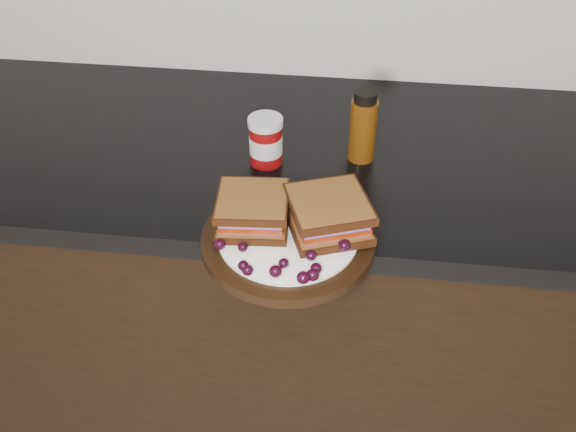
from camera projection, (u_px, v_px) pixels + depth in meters
The scene contains 30 objects.
base_cabinets at pixel (288, 308), 1.56m from camera, with size 3.96×0.58×0.86m, color black.
countertop at pixel (288, 154), 1.28m from camera, with size 3.98×0.60×0.04m, color black.
plate at pixel (288, 240), 1.03m from camera, with size 0.28×0.28×0.02m, color black.
sandwich_left at pixel (253, 210), 1.03m from camera, with size 0.11×0.11×0.05m, color brown, non-canonical shape.
sandwich_right at pixel (329, 214), 1.02m from camera, with size 0.12×0.12×0.06m, color brown, non-canonical shape.
grape_0 at pixel (220, 244), 0.99m from camera, with size 0.02×0.02×0.02m, color black.
grape_1 at pixel (243, 247), 0.99m from camera, with size 0.02×0.02×0.01m, color black.
grape_2 at pixel (243, 266), 0.95m from camera, with size 0.02×0.02×0.02m, color black.
grape_3 at pixel (248, 270), 0.95m from camera, with size 0.02×0.02×0.02m, color black.
grape_4 at pixel (275, 271), 0.94m from camera, with size 0.02×0.02×0.02m, color black.
grape_5 at pixel (284, 263), 0.96m from camera, with size 0.02×0.02×0.01m, color black.
grape_6 at pixel (303, 278), 0.93m from camera, with size 0.02×0.02×0.02m, color black.
grape_7 at pixel (313, 275), 0.94m from camera, with size 0.02×0.02×0.02m, color black.
grape_8 at pixel (316, 268), 0.95m from camera, with size 0.02×0.02×0.02m, color black.
grape_9 at pixel (311, 255), 0.97m from camera, with size 0.02×0.02×0.02m, color black.
grape_10 at pixel (344, 245), 0.99m from camera, with size 0.02×0.02×0.02m, color black.
grape_11 at pixel (336, 237), 1.00m from camera, with size 0.02×0.02×0.02m, color black.
grape_12 at pixel (337, 234), 1.01m from camera, with size 0.02×0.02×0.02m, color black.
grape_13 at pixel (344, 218), 1.04m from camera, with size 0.02×0.02×0.02m, color black.
grape_14 at pixel (324, 215), 1.05m from camera, with size 0.01×0.01×0.01m, color black.
grape_15 at pixel (273, 215), 1.04m from camera, with size 0.02×0.02×0.02m, color black.
grape_16 at pixel (248, 212), 1.05m from camera, with size 0.02×0.02×0.02m, color black.
grape_17 at pixel (248, 214), 1.04m from camera, with size 0.02×0.02×0.02m, color black.
grape_18 at pixel (228, 224), 1.02m from camera, with size 0.02×0.02×0.02m, color black.
grape_19 at pixel (231, 226), 1.02m from camera, with size 0.02×0.02×0.02m, color black.
grape_20 at pixel (263, 221), 1.03m from camera, with size 0.02×0.02×0.02m, color black.
grape_21 at pixel (253, 221), 1.03m from camera, with size 0.02×0.02×0.02m, color black.
grape_22 at pixel (249, 228), 1.02m from camera, with size 0.02×0.02×0.02m, color black.
condiment_jar at pixel (266, 141), 1.19m from camera, with size 0.06×0.06×0.10m, color maroon.
oil_bottle at pixel (363, 126), 1.19m from camera, with size 0.05×0.05×0.14m, color #512B08.
Camera 1 is at (0.13, 0.64, 1.59)m, focal length 40.00 mm.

